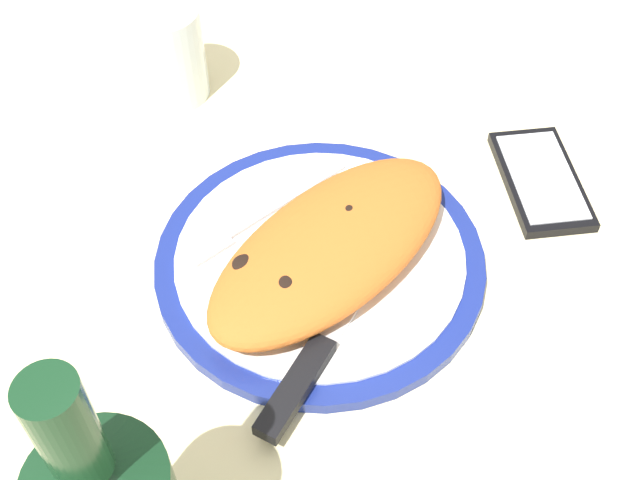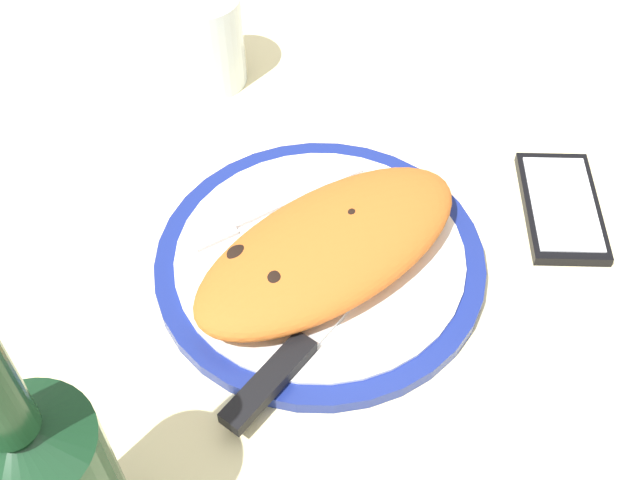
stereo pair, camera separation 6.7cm
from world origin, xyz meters
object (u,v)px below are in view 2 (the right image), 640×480
Objects in this scene: smartphone at (561,207)px; knife at (297,352)px; fork at (263,211)px; plate at (320,261)px; calzone at (332,247)px; water_glass at (208,46)px.

knife is at bearing -3.32° from smartphone.
fork is 27.23cm from smartphone.
fork reaches higher than plate.
calzone is 1.47× the size of fork.
knife is at bearing 35.36° from calzone.
fork is at bearing 69.50° from water_glass.
fork is at bearing -115.16° from knife.
knife is (6.41, 13.65, 0.28)cm from fork.
water_glass reaches higher than fork.
calzone is 1.11× the size of knife.
water_glass is at bearing -112.42° from knife.
calzone is at bearing -144.64° from knife.
smartphone is at bearing 112.85° from water_glass.
knife is 36.63cm from water_glass.
smartphone is at bearing 161.33° from calzone.
calzone is 2.55× the size of water_glass.
knife reaches higher than plate.
fork is 1.21× the size of smartphone.
fork is at bearing -80.95° from calzone.
knife is (7.71, 5.47, -1.73)cm from calzone.
smartphone is (-22.47, 15.33, -1.21)cm from fork.
calzone reaches higher than plate.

